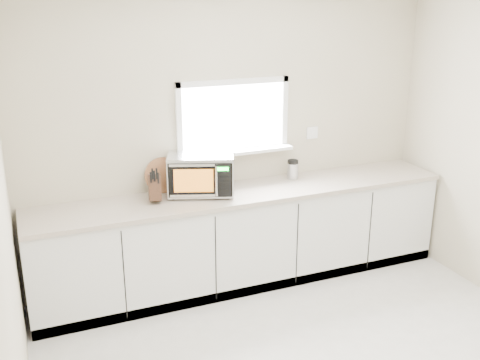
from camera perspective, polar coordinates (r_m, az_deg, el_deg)
back_wall at (r=5.28m, az=-0.75°, el=4.48°), size 4.00×0.17×2.70m
cabinets at (r=5.33m, az=0.47°, el=-5.93°), size 3.92×0.60×0.88m
countertop at (r=5.14m, az=0.53°, el=-1.30°), size 3.92×0.64×0.04m
microwave at (r=5.03m, az=-4.00°, el=0.78°), size 0.69×0.61×0.37m
knife_block at (r=4.88m, az=-8.67°, el=-0.68°), size 0.14×0.23×0.32m
cutting_board at (r=5.10m, az=-7.89°, el=0.49°), size 0.32×0.08×0.32m
coffee_grinder at (r=5.48m, az=5.37°, el=1.11°), size 0.13×0.13×0.19m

